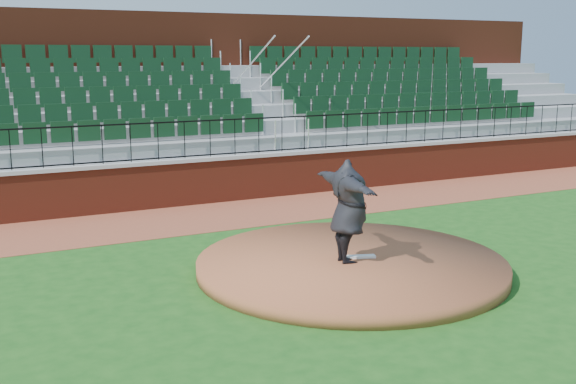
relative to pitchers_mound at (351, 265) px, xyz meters
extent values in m
plane|color=#1A4E16|center=(-0.51, 0.17, -0.12)|extent=(90.00, 90.00, 0.00)
cube|color=brown|center=(-0.51, 5.57, -0.12)|extent=(34.00, 3.20, 0.01)
cube|color=maroon|center=(-0.51, 7.17, 0.47)|extent=(34.00, 0.35, 1.20)
cube|color=#B7B7B7|center=(-0.51, 7.17, 1.12)|extent=(34.00, 0.45, 0.10)
cube|color=maroon|center=(-0.51, 12.69, 2.62)|extent=(34.00, 0.50, 5.50)
cylinder|color=brown|center=(0.00, 0.00, 0.00)|extent=(5.90, 5.90, 0.25)
cube|color=white|center=(0.17, -0.01, 0.15)|extent=(0.66, 0.36, 0.04)
imported|color=black|center=(-0.17, -0.15, 1.10)|extent=(0.96, 2.47, 1.95)
camera|label=1|loc=(-6.83, -10.85, 3.96)|focal=43.38mm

